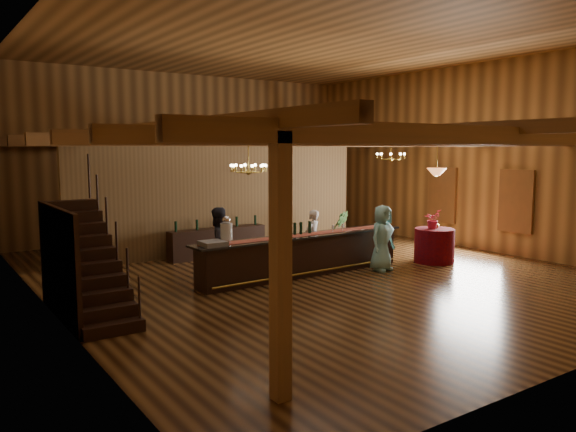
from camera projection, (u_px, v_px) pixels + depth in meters
floor at (310, 271)px, 13.79m from camera, size 14.00×14.00×0.00m
ceiling at (311, 41)px, 13.13m from camera, size 14.00×14.00×0.00m
wall_back at (189, 156)px, 19.21m from camera, size 12.00×0.10×5.50m
wall_left at (43, 163)px, 10.12m from camera, size 0.10×14.00×5.50m
wall_right at (471, 157)px, 16.81m from camera, size 0.10×14.00×5.50m
beam_grid at (298, 139)px, 13.82m from camera, size 11.90×13.90×0.39m
support_posts at (323, 209)px, 13.19m from camera, size 9.20×10.20×3.20m
partition_wall at (225, 199)px, 16.20m from camera, size 9.00×0.18×3.10m
window_right_front at (516, 201)px, 15.61m from camera, size 0.12×1.05×1.75m
window_right_back at (443, 195)px, 17.75m from camera, size 0.12×1.05×1.75m
staircase at (90, 261)px, 10.02m from camera, size 1.00×2.80×2.00m
backroom_boxes at (202, 226)px, 18.08m from camera, size 4.10×0.60×1.10m
tasting_bar at (304, 255)px, 13.37m from camera, size 5.81×0.95×0.98m
beverage_dispenser at (226, 230)px, 12.10m from camera, size 0.26×0.26×0.60m
glass_rack_tray at (213, 243)px, 11.82m from camera, size 0.50×0.50×0.10m
raffle_drum at (382, 220)px, 14.76m from camera, size 0.34×0.24×0.30m
bar_bottle_0 at (295, 229)px, 13.27m from camera, size 0.07×0.07×0.30m
bar_bottle_1 at (301, 228)px, 13.38m from camera, size 0.07×0.07×0.30m
bar_bottle_2 at (310, 227)px, 13.54m from camera, size 0.07×0.07×0.30m
backbar_shelf at (218, 242)px, 15.67m from camera, size 2.87×0.50×0.80m
round_table at (434, 245)px, 14.87m from camera, size 1.04×1.04×0.90m
chandelier_left at (249, 168)px, 12.44m from camera, size 0.80×0.80×0.78m
chandelier_right at (391, 156)px, 15.97m from camera, size 0.80×0.80×0.56m
pendant_lamp at (437, 172)px, 14.63m from camera, size 0.52×0.52×0.90m
bartender at (312, 238)px, 14.34m from camera, size 0.62×0.51×1.45m
staff_second at (217, 244)px, 12.76m from camera, size 0.91×0.77×1.68m
guest at (382, 238)px, 13.80m from camera, size 0.89×0.68×1.63m
floor_plant at (339, 229)px, 17.07m from camera, size 0.74×0.65×1.14m
table_flowers at (432, 219)px, 14.80m from camera, size 0.55×0.51×0.50m
table_vase at (436, 222)px, 14.94m from camera, size 0.19×0.19×0.29m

